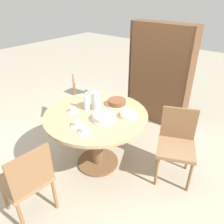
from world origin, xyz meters
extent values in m
plane|color=#B2A893|center=(0.00, 0.00, 0.00)|extent=(14.00, 14.00, 0.00)
cylinder|color=brown|center=(0.00, 0.00, 0.01)|extent=(0.54, 0.54, 0.03)
cylinder|color=brown|center=(0.00, 0.00, 0.38)|extent=(0.14, 0.14, 0.69)
cylinder|color=tan|center=(0.00, 0.00, 0.74)|extent=(1.21, 1.21, 0.04)
cylinder|color=olive|center=(-0.48, 0.63, 0.20)|extent=(0.03, 0.03, 0.41)
cylinder|color=olive|center=(-0.76, 0.85, 0.20)|extent=(0.03, 0.03, 0.41)
cylinder|color=olive|center=(-0.71, 0.35, 0.20)|extent=(0.03, 0.03, 0.41)
cylinder|color=olive|center=(-0.99, 0.57, 0.20)|extent=(0.03, 0.03, 0.41)
cube|color=#93704C|center=(-0.74, 0.60, 0.43)|extent=(0.59, 0.59, 0.04)
cube|color=olive|center=(-0.86, 0.45, 0.65)|extent=(0.33, 0.27, 0.40)
cylinder|color=olive|center=(-0.24, -0.75, 0.20)|extent=(0.03, 0.03, 0.41)
cylinder|color=olive|center=(-0.27, -1.11, 0.20)|extent=(0.03, 0.03, 0.41)
cylinder|color=olive|center=(0.12, -0.78, 0.20)|extent=(0.03, 0.03, 0.41)
cylinder|color=olive|center=(0.09, -1.14, 0.20)|extent=(0.03, 0.03, 0.41)
cube|color=#93704C|center=(-0.07, -0.95, 0.43)|extent=(0.45, 0.45, 0.04)
cube|color=olive|center=(0.12, -0.96, 0.65)|extent=(0.06, 0.40, 0.40)
cylinder|color=olive|center=(0.78, 0.15, 0.20)|extent=(0.03, 0.03, 0.41)
cylinder|color=olive|center=(1.10, 0.30, 0.20)|extent=(0.03, 0.03, 0.41)
cylinder|color=olive|center=(0.63, 0.48, 0.20)|extent=(0.03, 0.03, 0.41)
cylinder|color=olive|center=(0.96, 0.63, 0.20)|extent=(0.03, 0.03, 0.41)
cube|color=#93704C|center=(0.87, 0.39, 0.43)|extent=(0.56, 0.56, 0.04)
cube|color=olive|center=(0.79, 0.57, 0.65)|extent=(0.37, 0.19, 0.40)
cube|color=brown|center=(0.51, 1.50, 0.80)|extent=(0.04, 0.28, 1.60)
cube|color=brown|center=(-0.47, 1.50, 0.80)|extent=(0.04, 0.28, 1.60)
cube|color=brown|center=(0.02, 1.37, 0.80)|extent=(1.02, 0.02, 1.60)
cube|color=brown|center=(0.02, 1.50, 0.02)|extent=(0.94, 0.27, 0.04)
cube|color=brown|center=(0.02, 1.50, 0.53)|extent=(0.94, 0.27, 0.04)
cube|color=brown|center=(0.02, 1.50, 1.07)|extent=(0.94, 0.27, 0.04)
cube|color=brown|center=(0.02, 1.50, 1.59)|extent=(0.94, 0.27, 0.04)
cube|color=black|center=(0.32, 1.49, 0.23)|extent=(0.35, 0.21, 0.38)
cube|color=beige|center=(-0.28, 1.49, 0.22)|extent=(0.35, 0.21, 0.37)
cube|color=#28703D|center=(0.31, 1.49, 0.77)|extent=(0.36, 0.21, 0.44)
cube|color=#B72D28|center=(-0.27, 1.49, 0.77)|extent=(0.36, 0.21, 0.44)
cube|color=#234793|center=(0.28, 1.49, 1.30)|extent=(0.43, 0.21, 0.42)
cube|color=beige|center=(-0.24, 1.49, 1.27)|extent=(0.43, 0.21, 0.37)
cylinder|color=silver|center=(-0.07, 0.09, 0.86)|extent=(0.11, 0.11, 0.22)
cone|color=silver|center=(-0.07, 0.09, 0.98)|extent=(0.10, 0.10, 0.02)
sphere|color=silver|center=(-0.07, 0.09, 1.00)|extent=(0.02, 0.02, 0.02)
cylinder|color=silver|center=(-0.15, 0.01, 0.85)|extent=(0.07, 0.07, 0.19)
cylinder|color=silver|center=(-0.15, 0.01, 0.97)|extent=(0.03, 0.03, 0.05)
cylinder|color=#2D5184|center=(-0.15, 0.01, 1.00)|extent=(0.04, 0.04, 0.01)
cylinder|color=silver|center=(0.16, -0.05, 0.76)|extent=(0.27, 0.27, 0.01)
cylinder|color=silver|center=(0.16, -0.05, 0.80)|extent=(0.24, 0.24, 0.05)
cylinder|color=silver|center=(0.06, 0.32, 0.76)|extent=(0.25, 0.25, 0.01)
cylinder|color=brown|center=(0.06, 0.32, 0.80)|extent=(0.22, 0.22, 0.06)
cylinder|color=white|center=(0.03, -0.32, 0.76)|extent=(0.13, 0.13, 0.01)
cylinder|color=white|center=(0.03, -0.32, 0.79)|extent=(0.07, 0.07, 0.06)
cylinder|color=white|center=(-0.23, -0.15, 0.76)|extent=(0.13, 0.13, 0.01)
cylinder|color=white|center=(-0.23, -0.15, 0.79)|extent=(0.07, 0.07, 0.06)
cylinder|color=white|center=(0.18, -0.36, 0.76)|extent=(0.13, 0.13, 0.01)
cylinder|color=white|center=(0.18, -0.36, 0.79)|extent=(0.07, 0.07, 0.06)
cylinder|color=white|center=(0.34, 0.18, 0.76)|extent=(0.19, 0.19, 0.01)
cylinder|color=white|center=(0.34, 0.18, 0.77)|extent=(0.19, 0.19, 0.01)
cylinder|color=white|center=(0.34, 0.18, 0.78)|extent=(0.19, 0.19, 0.01)
cylinder|color=white|center=(0.34, 0.18, 0.79)|extent=(0.19, 0.19, 0.01)
cylinder|color=white|center=(0.34, 0.18, 0.80)|extent=(0.19, 0.19, 0.01)
camera|label=1|loc=(1.52, -1.60, 2.03)|focal=35.00mm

